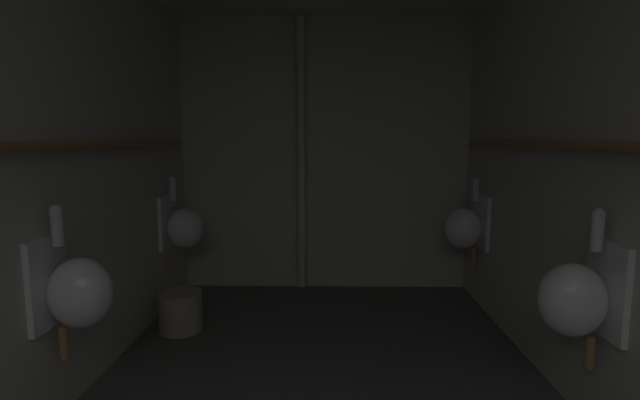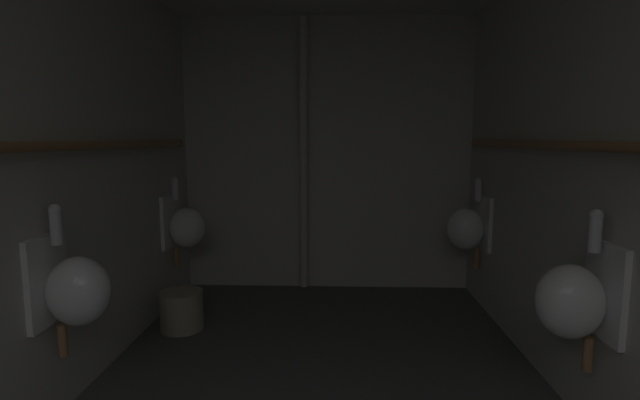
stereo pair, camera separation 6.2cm
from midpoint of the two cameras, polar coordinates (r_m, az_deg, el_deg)
The scene contains 11 objects.
wall_left at distance 2.53m, azimuth -31.90°, elevation 2.91°, with size 0.06×4.57×2.49m, color beige.
wall_right at distance 2.46m, azimuth 33.63°, elevation 2.69°, with size 0.06×4.57×2.49m, color beige.
wall_back at distance 4.35m, azimuth 1.28°, elevation 5.44°, with size 2.76×0.06×2.49m, color beige.
urinal_left_mid at distance 2.56m, azimuth -27.22°, elevation -9.64°, with size 0.32×0.30×0.76m.
urinal_left_far at distance 4.03m, azimuth -15.79°, elevation -3.10°, with size 0.32×0.30×0.76m.
urinal_right_mid at distance 2.45m, azimuth 29.34°, elevation -10.52°, with size 0.32×0.30×0.76m.
urinal_right_far at distance 4.02m, azimuth 18.08°, elevation -3.21°, with size 0.32×0.30×0.76m.
supply_pipe_left at distance 2.46m, azimuth -30.57°, elevation 5.66°, with size 0.06×3.85×0.06m.
supply_pipe_right at distance 2.40m, azimuth 32.07°, elevation 5.55°, with size 0.06×3.89×0.06m.
standpipe_back_wall at distance 4.25m, azimuth -1.62°, elevation 5.39°, with size 0.08×0.08×2.44m, color beige.
waste_bin at distance 3.67m, azimuth -16.07°, elevation -12.83°, with size 0.31×0.31×0.29m, color #9E937A.
Camera 2 is at (0.10, 0.13, 1.39)m, focal length 26.17 mm.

